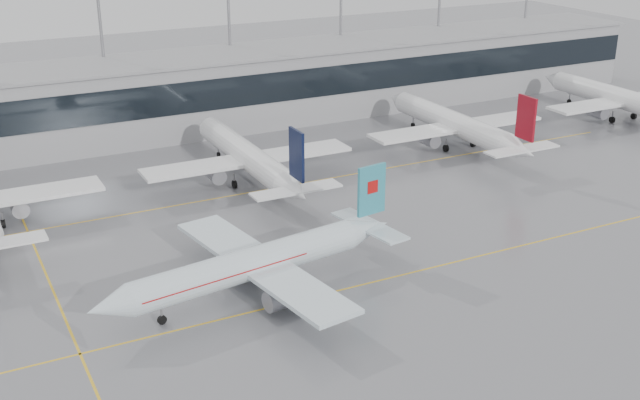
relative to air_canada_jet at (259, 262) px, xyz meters
name	(u,v)px	position (x,y,z in m)	size (l,w,h in m)	color
ground	(372,282)	(11.31, -3.35, -3.37)	(320.00, 320.00, 0.00)	slate
taxi_line_main	(372,282)	(11.31, -3.35, -3.37)	(120.00, 0.25, 0.01)	yellow
taxi_line_north	(259,191)	(11.31, 26.65, -3.37)	(120.00, 0.25, 0.01)	yellow
taxi_line_cross	(50,284)	(-18.69, 11.65, -3.37)	(0.25, 60.00, 0.01)	yellow
terminal	(182,95)	(11.31, 58.65, 2.63)	(180.00, 15.00, 12.00)	#939397
terminal_glass	(197,97)	(11.31, 51.10, 4.13)	(180.00, 0.20, 5.00)	black
terminal_roof	(180,58)	(11.31, 58.65, 8.83)	(182.00, 16.00, 0.40)	gray
light_masts	(169,45)	(11.31, 64.65, 9.97)	(156.40, 1.00, 22.60)	gray
air_canada_jet	(259,262)	(0.00, 0.00, 0.00)	(34.73, 27.56, 10.72)	silver
parked_jet_c	(248,157)	(11.31, 30.34, 0.34)	(29.64, 36.96, 11.72)	white
parked_jet_d	(456,124)	(46.31, 30.34, 0.34)	(29.64, 36.96, 11.72)	white
parked_jet_e	(620,99)	(81.31, 30.34, 0.34)	(29.64, 36.96, 11.72)	white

